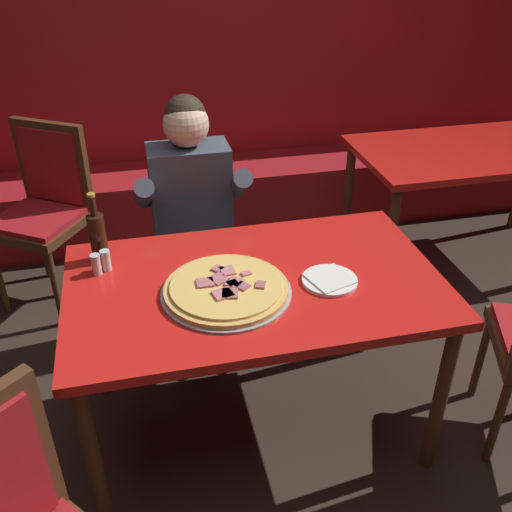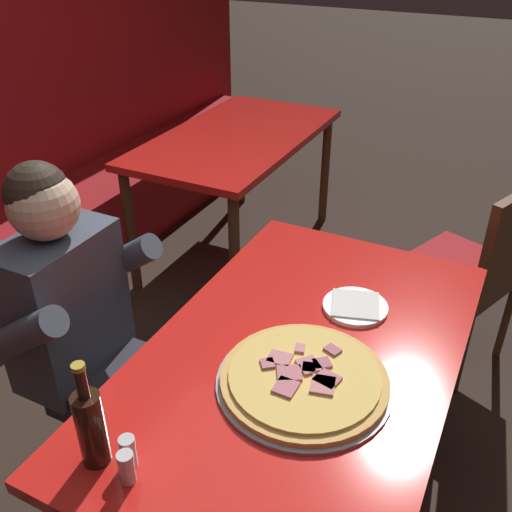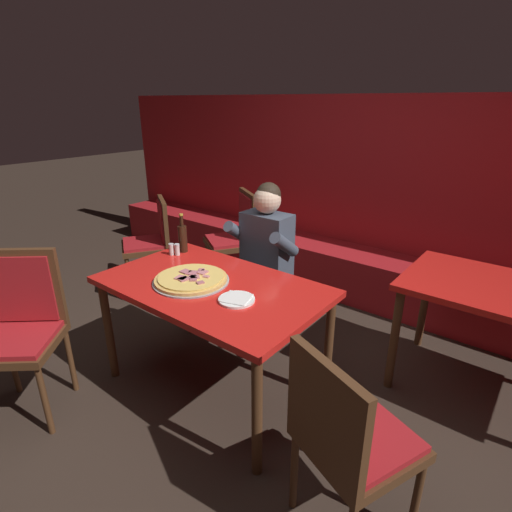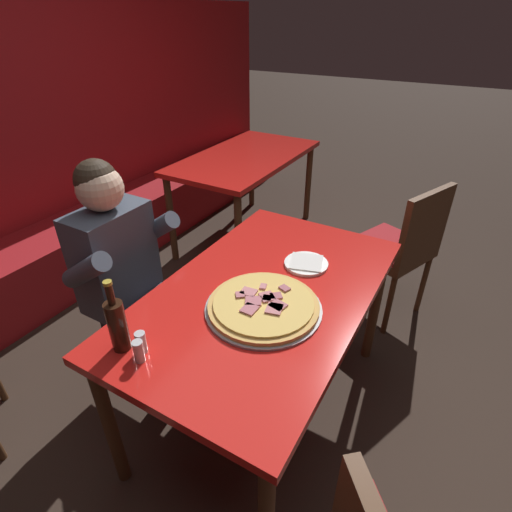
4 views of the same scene
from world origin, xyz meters
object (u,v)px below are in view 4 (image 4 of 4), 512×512
at_px(plate_white_paper, 306,263).
at_px(shaker_black_pepper, 141,343).
at_px(pizza, 263,306).
at_px(main_dining_table, 265,304).
at_px(background_dining_table, 246,165).
at_px(dining_chair_far_left, 402,243).
at_px(diner_seated_blue_shirt, 130,275).
at_px(beer_bottle, 117,324).
at_px(shaker_red_pepper_flakes, 139,352).

relative_size(plate_white_paper, shaker_black_pepper, 2.44).
bearing_deg(pizza, plate_white_paper, -2.38).
distance_m(main_dining_table, background_dining_table, 1.90).
bearing_deg(dining_chair_far_left, pizza, 165.74).
bearing_deg(pizza, shaker_black_pepper, 148.46).
relative_size(plate_white_paper, diner_seated_blue_shirt, 0.16).
distance_m(main_dining_table, beer_bottle, 0.66).
height_order(pizza, diner_seated_blue_shirt, diner_seated_blue_shirt).
distance_m(main_dining_table, dining_chair_far_left, 1.19).
xyz_separation_m(beer_bottle, diner_seated_blue_shirt, (0.42, 0.40, -0.18)).
relative_size(pizza, shaker_red_pepper_flakes, 5.57).
relative_size(diner_seated_blue_shirt, dining_chair_far_left, 1.34).
distance_m(diner_seated_blue_shirt, dining_chair_far_left, 1.65).
bearing_deg(plate_white_paper, beer_bottle, 157.03).
bearing_deg(pizza, shaker_red_pepper_flakes, 152.77).
xyz_separation_m(beer_bottle, shaker_red_pepper_flakes, (-0.02, -0.10, -0.07)).
height_order(shaker_black_pepper, background_dining_table, shaker_black_pepper).
height_order(pizza, background_dining_table, pizza).
height_order(main_dining_table, shaker_red_pepper_flakes, shaker_red_pepper_flakes).
relative_size(pizza, plate_white_paper, 2.28).
relative_size(pizza, shaker_black_pepper, 5.57).
height_order(dining_chair_far_left, background_dining_table, dining_chair_far_left).
relative_size(shaker_black_pepper, background_dining_table, 0.06).
height_order(plate_white_paper, diner_seated_blue_shirt, diner_seated_blue_shirt).
relative_size(shaker_black_pepper, dining_chair_far_left, 0.09).
bearing_deg(plate_white_paper, pizza, 177.62).
bearing_deg(dining_chair_far_left, background_dining_table, 72.28).
height_order(plate_white_paper, dining_chair_far_left, dining_chair_far_left).
bearing_deg(plate_white_paper, shaker_black_pepper, 161.29).
xyz_separation_m(plate_white_paper, diner_seated_blue_shirt, (-0.41, 0.76, -0.08)).
bearing_deg(pizza, beer_bottle, 142.73).
bearing_deg(main_dining_table, dining_chair_far_left, -18.47).
distance_m(plate_white_paper, shaker_red_pepper_flakes, 0.89).
bearing_deg(shaker_red_pepper_flakes, main_dining_table, -17.00).
bearing_deg(background_dining_table, diner_seated_blue_shirt, -167.64).
relative_size(main_dining_table, dining_chair_far_left, 1.49).
xyz_separation_m(plate_white_paper, beer_bottle, (-0.84, 0.35, 0.10)).
distance_m(plate_white_paper, dining_chair_far_left, 0.93).
height_order(main_dining_table, shaker_black_pepper, shaker_black_pepper).
xyz_separation_m(pizza, shaker_black_pepper, (-0.42, 0.26, 0.02)).
height_order(shaker_red_pepper_flakes, dining_chair_far_left, dining_chair_far_left).
distance_m(plate_white_paper, background_dining_table, 1.73).
xyz_separation_m(shaker_black_pepper, dining_chair_far_left, (1.66, -0.57, -0.25)).
xyz_separation_m(main_dining_table, shaker_black_pepper, (-0.54, 0.20, 0.12)).
bearing_deg(shaker_black_pepper, dining_chair_far_left, -19.06).
distance_m(beer_bottle, background_dining_table, 2.29).
xyz_separation_m(main_dining_table, background_dining_table, (1.58, 1.06, -0.01)).
height_order(beer_bottle, diner_seated_blue_shirt, diner_seated_blue_shirt).
relative_size(beer_bottle, dining_chair_far_left, 0.31).
bearing_deg(main_dining_table, shaker_black_pepper, 159.75).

